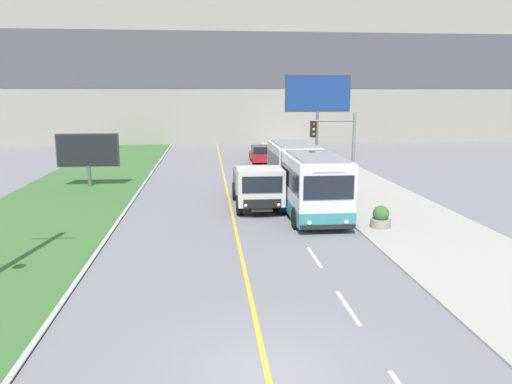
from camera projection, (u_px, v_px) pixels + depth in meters
name	position (u px, v px, depth m)	size (l,w,h in m)	color
ground_plane	(267.00, 373.00, 11.08)	(300.00, 300.00, 0.00)	slate
lane_marking_centre	(273.00, 340.00, 12.52)	(2.88, 140.00, 0.01)	gold
apartment_block_background	(215.00, 66.00, 63.89)	(80.00, 8.04, 19.28)	gray
city_bus	(303.00, 177.00, 27.21)	(2.68, 11.72, 3.20)	silver
dump_truck	(258.00, 188.00, 26.54)	(2.46, 6.52, 2.36)	black
car_distant	(261.00, 154.00, 45.67)	(1.80, 4.30, 1.45)	maroon
traffic_light_mast	(340.00, 151.00, 24.70)	(2.28, 0.32, 5.20)	slate
billboard_large	(318.00, 97.00, 39.34)	(5.20, 0.24, 7.57)	#59595B
billboard_small	(88.00, 151.00, 32.96)	(4.05, 0.24, 3.54)	#59595B
planter_round_near	(381.00, 218.00, 22.78)	(0.92, 0.92, 1.02)	gray
planter_round_second	(349.00, 198.00, 27.16)	(0.93, 0.93, 1.02)	gray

